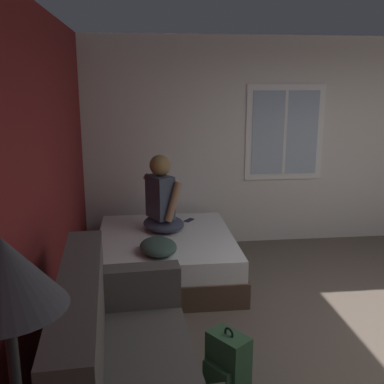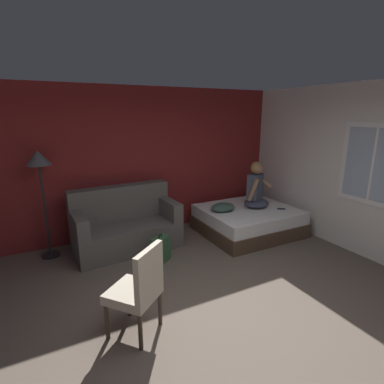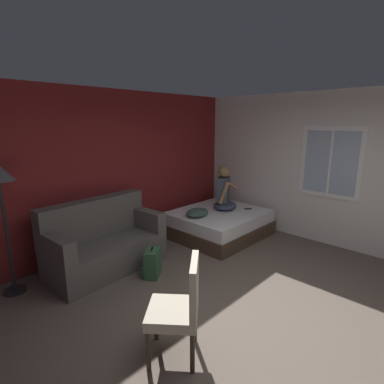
# 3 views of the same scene
# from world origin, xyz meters

# --- Properties ---
(ground_plane) EXTENTS (40.00, 40.00, 0.00)m
(ground_plane) POSITION_xyz_m (0.00, 0.00, 0.00)
(ground_plane) COLOR brown
(wall_back_accent) EXTENTS (10.65, 0.16, 2.70)m
(wall_back_accent) POSITION_xyz_m (0.00, 3.09, 1.35)
(wall_back_accent) COLOR maroon
(wall_back_accent) RESTS_ON ground
(wall_side_with_window) EXTENTS (0.19, 7.42, 2.70)m
(wall_side_with_window) POSITION_xyz_m (2.91, 0.00, 1.35)
(wall_side_with_window) COLOR silver
(wall_side_with_window) RESTS_ON ground
(bed) EXTENTS (1.73, 1.52, 0.48)m
(bed) POSITION_xyz_m (1.81, 2.03, 0.24)
(bed) COLOR #4C3828
(bed) RESTS_ON ground
(couch) EXTENTS (1.75, 0.93, 1.04)m
(couch) POSITION_xyz_m (-0.45, 2.43, 0.39)
(couch) COLOR #514C47
(couch) RESTS_ON ground
(side_chair) EXTENTS (0.65, 0.65, 0.98)m
(side_chair) POSITION_xyz_m (-0.88, 0.33, 0.53)
(side_chair) COLOR #382D23
(side_chair) RESTS_ON ground
(person_seated) EXTENTS (0.66, 0.63, 0.88)m
(person_seated) POSITION_xyz_m (1.99, 2.06, 0.84)
(person_seated) COLOR #383D51
(person_seated) RESTS_ON bed
(backpack) EXTENTS (0.35, 0.34, 0.46)m
(backpack) POSITION_xyz_m (-0.12, 1.71, 0.19)
(backpack) COLOR #2D5133
(backpack) RESTS_ON ground
(throw_pillow) EXTENTS (0.53, 0.43, 0.14)m
(throw_pillow) POSITION_xyz_m (1.30, 2.13, 0.55)
(throw_pillow) COLOR #385147
(throw_pillow) RESTS_ON bed
(cell_phone) EXTENTS (0.15, 0.14, 0.01)m
(cell_phone) POSITION_xyz_m (2.34, 1.71, 0.48)
(cell_phone) COLOR black
(cell_phone) RESTS_ON bed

